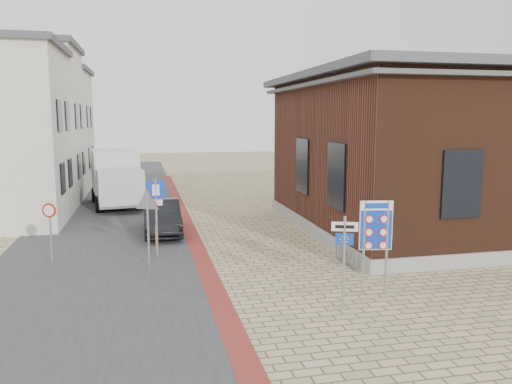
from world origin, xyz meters
name	(u,v)px	position (x,y,z in m)	size (l,w,h in m)	color
ground	(289,293)	(0.00, 0.00, 0.00)	(120.00, 120.00, 0.00)	tan
road_strip	(115,208)	(-5.50, 15.00, 0.01)	(7.00, 60.00, 0.02)	#38383A
curb_strip	(187,224)	(-2.00, 10.00, 0.01)	(0.60, 40.00, 0.02)	maroon
brick_building	(438,150)	(8.99, 7.00, 3.49)	(13.00, 13.00, 6.80)	gray
townhouse_mid	(14,124)	(-10.99, 18.00, 4.57)	(7.40, 6.40, 9.10)	silver
townhouse_far	(37,129)	(-10.99, 24.00, 4.17)	(7.40, 6.40, 8.30)	silver
bike_rack	(346,257)	(2.65, 2.20, 0.26)	(0.08, 1.80, 0.60)	slate
sedan	(162,217)	(-3.20, 8.31, 0.71)	(1.50, 4.31, 1.42)	black
box_truck	(116,177)	(-5.41, 15.91, 1.60)	(3.16, 6.19, 3.10)	slate
border_sign	(376,228)	(2.28, -0.64, 1.91)	(0.90, 0.21, 2.66)	gray
essen_sign	(344,248)	(1.00, -1.50, 1.62)	(0.64, 0.26, 2.45)	gray
parking_sign	(156,203)	(-3.50, 4.50, 1.94)	(0.62, 0.13, 2.82)	gray
yield_sign	(147,208)	(-3.80, 3.50, 1.96)	(0.86, 0.41, 2.56)	gray
speed_sign	(50,224)	(-6.99, 4.50, 1.37)	(0.47, 0.20, 2.09)	gray
bollard	(157,240)	(-3.50, 5.00, 0.53)	(0.09, 0.09, 1.06)	orange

